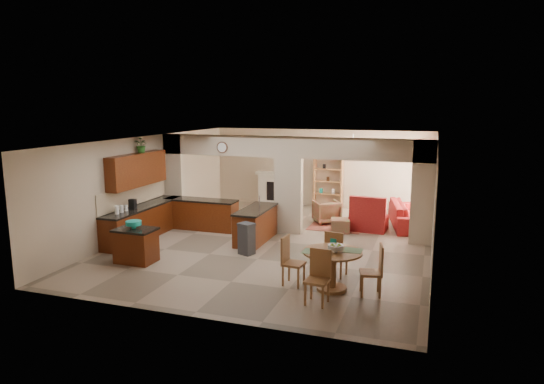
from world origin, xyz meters
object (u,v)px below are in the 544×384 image
(sofa, at_px, (409,215))
(armchair, at_px, (327,212))
(kitchen_island, at_px, (136,245))
(dining_table, at_px, (332,265))

(sofa, height_order, armchair, sofa)
(kitchen_island, xyz_separation_m, sofa, (5.96, 5.60, -0.04))
(kitchen_island, height_order, armchair, kitchen_island)
(armchair, bearing_deg, sofa, 156.73)
(kitchen_island, relative_size, sofa, 0.38)
(kitchen_island, xyz_separation_m, dining_table, (4.77, -0.25, 0.12))
(kitchen_island, bearing_deg, armchair, 57.16)
(kitchen_island, distance_m, armchair, 6.28)
(dining_table, height_order, sofa, dining_table)
(dining_table, xyz_separation_m, armchair, (-1.30, 5.48, -0.18))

